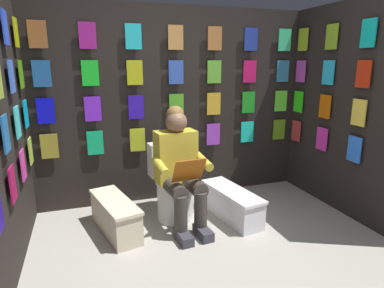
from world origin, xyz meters
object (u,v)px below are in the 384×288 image
(comic_longbox_near, at_px, (232,204))
(person_reading, at_px, (180,168))
(toilet, at_px, (173,186))
(comic_longbox_far, at_px, (115,216))

(comic_longbox_near, bearing_deg, person_reading, -12.25)
(person_reading, distance_m, comic_longbox_near, 0.71)
(toilet, bearing_deg, comic_longbox_near, 150.92)
(person_reading, xyz_separation_m, comic_longbox_far, (0.64, -0.05, -0.43))
(person_reading, relative_size, comic_longbox_far, 1.44)
(toilet, xyz_separation_m, person_reading, (-0.02, 0.23, 0.27))
(comic_longbox_near, distance_m, comic_longbox_far, 1.19)
(toilet, distance_m, comic_longbox_far, 0.66)
(comic_longbox_near, bearing_deg, toilet, -33.33)
(toilet, height_order, person_reading, person_reading)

